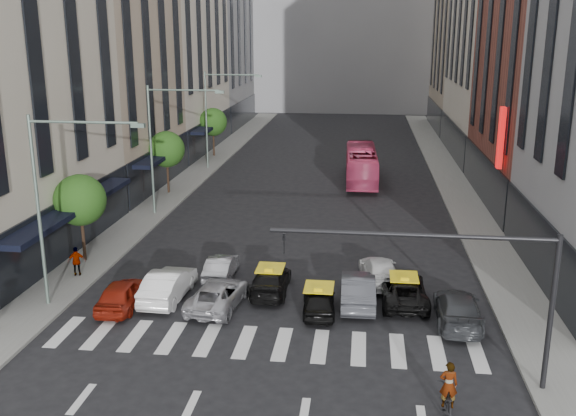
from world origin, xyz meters
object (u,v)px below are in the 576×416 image
(bus, at_px, (361,165))
(pedestrian_far, at_px, (77,261))
(streetlamp_near, at_px, (56,187))
(taxi_left, at_px, (270,280))
(streetlamp_far, at_px, (216,107))
(streetlamp_mid, at_px, (164,133))
(motorcycle, at_px, (447,401))
(taxi_center, at_px, (319,300))
(car_white_front, at_px, (168,284))
(car_red, at_px, (122,294))

(bus, relative_size, pedestrian_far, 6.89)
(streetlamp_near, height_order, pedestrian_far, streetlamp_near)
(taxi_left, bearing_deg, streetlamp_far, -73.25)
(streetlamp_mid, bearing_deg, motorcycle, -53.49)
(streetlamp_near, height_order, bus, streetlamp_near)
(streetlamp_mid, distance_m, taxi_center, 20.04)
(taxi_center, xyz_separation_m, pedestrian_far, (-13.07, 2.84, 0.31))
(streetlamp_near, distance_m, streetlamp_mid, 16.00)
(motorcycle, bearing_deg, car_white_front, -33.40)
(streetlamp_near, relative_size, taxi_center, 2.45)
(streetlamp_far, height_order, car_white_front, streetlamp_far)
(streetlamp_near, bearing_deg, car_red, 6.06)
(streetlamp_mid, xyz_separation_m, streetlamp_far, (0.00, 16.00, 0.00))
(car_red, xyz_separation_m, taxi_center, (9.30, 0.52, -0.07))
(car_red, bearing_deg, streetlamp_near, 4.44)
(streetlamp_near, height_order, motorcycle, streetlamp_near)
(streetlamp_mid, distance_m, car_white_front, 16.02)
(streetlamp_far, distance_m, taxi_center, 33.82)
(taxi_center, relative_size, motorcycle, 2.00)
(streetlamp_mid, height_order, pedestrian_far, streetlamp_mid)
(car_red, relative_size, motorcycle, 2.22)
(streetlamp_mid, bearing_deg, streetlamp_far, 90.00)
(streetlamp_far, height_order, taxi_left, streetlamp_far)
(bus, height_order, motorcycle, bus)
(bus, bearing_deg, streetlamp_near, 62.46)
(streetlamp_near, distance_m, taxi_center, 13.08)
(car_red, relative_size, car_white_front, 0.88)
(taxi_left, distance_m, bus, 25.68)
(taxi_left, relative_size, bus, 0.41)
(streetlamp_mid, relative_size, taxi_center, 2.45)
(streetlamp_mid, height_order, taxi_left, streetlamp_mid)
(streetlamp_near, xyz_separation_m, streetlamp_far, (0.00, 32.00, 0.00))
(streetlamp_far, height_order, pedestrian_far, streetlamp_far)
(streetlamp_mid, height_order, car_red, streetlamp_mid)
(taxi_center, xyz_separation_m, motorcycle, (4.97, -7.65, -0.14))
(streetlamp_far, bearing_deg, taxi_center, -69.05)
(taxi_left, xyz_separation_m, motorcycle, (7.55, -9.75, -0.16))
(streetlamp_far, bearing_deg, pedestrian_far, -92.27)
(car_white_front, bearing_deg, streetlamp_near, 21.00)
(car_white_front, bearing_deg, car_red, 35.89)
(car_red, relative_size, taxi_left, 0.92)
(car_white_front, bearing_deg, bus, -106.40)
(taxi_center, height_order, motorcycle, taxi_center)
(streetlamp_mid, bearing_deg, pedestrian_far, -95.19)
(car_red, bearing_deg, pedestrian_far, -43.36)
(streetlamp_far, distance_m, car_red, 32.25)
(streetlamp_mid, bearing_deg, taxi_center, -51.83)
(taxi_center, height_order, pedestrian_far, pedestrian_far)
(streetlamp_near, bearing_deg, taxi_left, 17.27)
(car_red, bearing_deg, taxi_center, -178.40)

